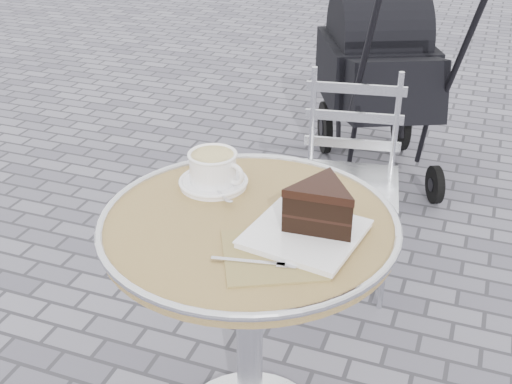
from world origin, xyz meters
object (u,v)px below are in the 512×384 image
(cafe_table, at_px, (249,277))
(cake_plate_set, at_px, (316,213))
(bistro_chair, at_px, (351,155))
(baby_stroller, at_px, (379,83))
(cappuccino_set, at_px, (214,171))

(cafe_table, bearing_deg, cake_plate_set, -2.75)
(cafe_table, xyz_separation_m, cake_plate_set, (0.17, -0.01, 0.22))
(cafe_table, relative_size, bistro_chair, 0.92)
(bistro_chair, xyz_separation_m, baby_stroller, (-0.07, 0.91, -0.03))
(cafe_table, height_order, bistro_chair, bistro_chair)
(cappuccino_set, bearing_deg, cafe_table, -29.22)
(cappuccino_set, height_order, cake_plate_set, cake_plate_set)
(cappuccino_set, xyz_separation_m, bistro_chair, (0.20, 0.78, -0.27))
(baby_stroller, bearing_deg, bistro_chair, -110.82)
(cafe_table, height_order, cappuccino_set, cappuccino_set)
(cafe_table, distance_m, cake_plate_set, 0.28)
(cafe_table, bearing_deg, baby_stroller, 90.51)
(cappuccino_set, xyz_separation_m, cake_plate_set, (0.31, -0.14, 0.02))
(cake_plate_set, distance_m, bistro_chair, 0.98)
(bistro_chair, bearing_deg, baby_stroller, 84.37)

